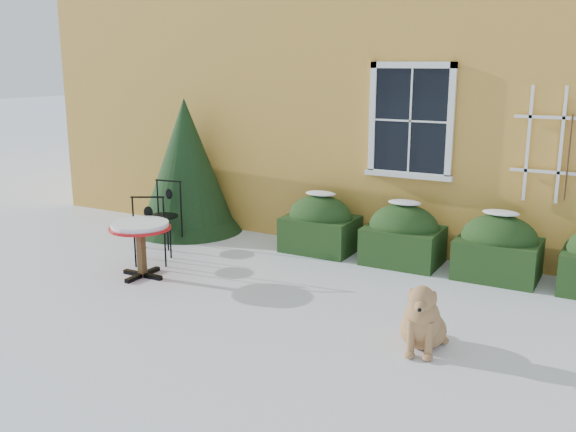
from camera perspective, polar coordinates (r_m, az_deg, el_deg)
The scene contains 8 objects.
ground at distance 7.51m, azimuth -3.73°, elevation -8.27°, with size 80.00×80.00×0.00m, color white.
house at distance 13.41m, azimuth 12.93°, elevation 15.05°, with size 12.40×8.40×6.40m.
hedge_row at distance 8.99m, azimuth 14.13°, elevation -2.25°, with size 4.95×0.80×0.91m.
evergreen_shrub at distance 10.84m, azimuth -8.99°, elevation 3.32°, with size 1.83×1.83×2.22m.
bistro_table at distance 8.62m, azimuth -13.00°, elevation -1.36°, with size 0.80×0.80×0.75m.
patio_chair_near at distance 9.20m, azimuth -12.02°, elevation -1.13°, with size 0.61×0.60×1.01m.
patio_chair_far at distance 10.10m, azimuth -10.96°, elevation 0.21°, with size 0.50×0.50×1.00m.
dog at distance 6.52m, azimuth 11.86°, elevation -9.20°, with size 0.56×0.83×0.74m.
Camera 1 is at (3.78, -5.86, 2.79)m, focal length 40.00 mm.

